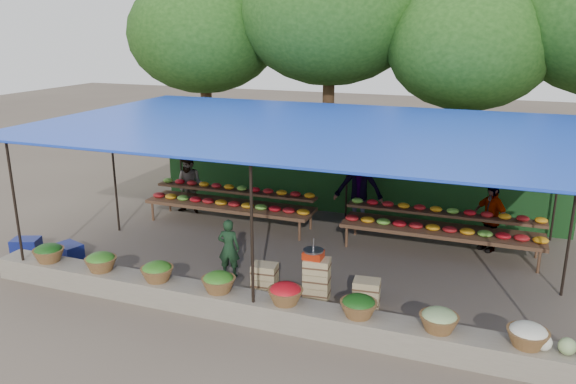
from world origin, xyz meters
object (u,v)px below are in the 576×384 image
at_px(blue_crate_front, 69,251).
at_px(vendor_seated, 229,248).
at_px(blue_crate_back, 26,246).
at_px(weighing_scale, 313,254).
at_px(crate_counter, 315,283).

bearing_deg(blue_crate_front, vendor_seated, 24.84).
distance_m(blue_crate_front, blue_crate_back, 1.07).
distance_m(weighing_scale, blue_crate_back, 6.44).
height_order(weighing_scale, blue_crate_back, weighing_scale).
relative_size(crate_counter, blue_crate_front, 4.36).
distance_m(crate_counter, vendor_seated, 1.90).
relative_size(weighing_scale, blue_crate_front, 0.69).
xyz_separation_m(vendor_seated, blue_crate_back, (-4.59, -0.50, -0.42)).
distance_m(vendor_seated, blue_crate_front, 3.57).
distance_m(crate_counter, blue_crate_front, 5.37).
height_order(crate_counter, blue_crate_front, crate_counter).
bearing_deg(crate_counter, vendor_seated, 170.23).
bearing_deg(weighing_scale, vendor_seated, 170.01).
bearing_deg(weighing_scale, blue_crate_front, -178.93).
height_order(crate_counter, vendor_seated, vendor_seated).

